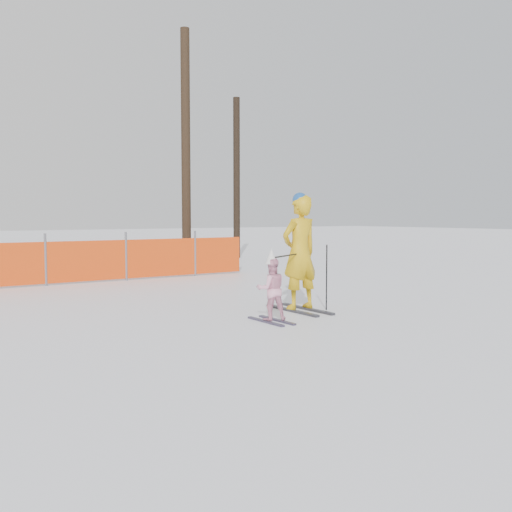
{
  "coord_description": "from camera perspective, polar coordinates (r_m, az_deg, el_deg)",
  "views": [
    {
      "loc": [
        -5.29,
        -7.27,
        1.67
      ],
      "look_at": [
        0.0,
        0.5,
        1.0
      ],
      "focal_mm": 40.0,
      "sensor_mm": 36.0,
      "label": 1
    }
  ],
  "objects": [
    {
      "name": "ground",
      "position": [
        9.14,
        1.78,
        -6.45
      ],
      "size": [
        120.0,
        120.0,
        0.0
      ],
      "primitive_type": "plane",
      "color": "white",
      "rests_on": "ground"
    },
    {
      "name": "adult",
      "position": [
        9.95,
        4.39,
        0.42
      ],
      "size": [
        0.74,
        1.39,
        2.07
      ],
      "color": "black",
      "rests_on": "ground"
    },
    {
      "name": "child",
      "position": [
        8.94,
        1.54,
        -3.26
      ],
      "size": [
        0.57,
        0.91,
        1.16
      ],
      "color": "black",
      "rests_on": "ground"
    },
    {
      "name": "ski_poles",
      "position": [
        9.81,
        5.37,
        -1.22
      ],
      "size": [
        1.37,
        0.46,
        1.16
      ],
      "color": "black",
      "rests_on": "ground"
    },
    {
      "name": "tree_trunks",
      "position": [
        20.08,
        -4.67,
        9.25
      ],
      "size": [
        3.98,
        3.15,
        7.47
      ],
      "color": "black",
      "rests_on": "ground"
    }
  ]
}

